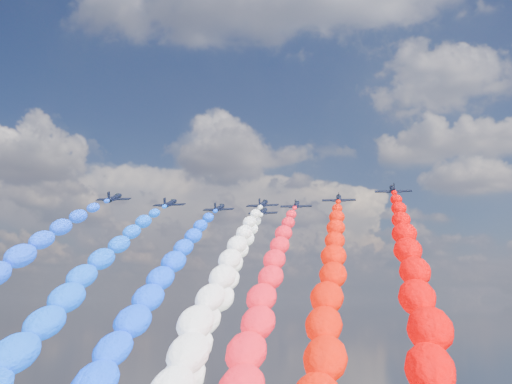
# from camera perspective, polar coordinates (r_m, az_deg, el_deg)

# --- Properties ---
(jet_0) EXTENTS (8.42, 11.15, 5.48)m
(jet_0) POSITION_cam_1_polar(r_m,az_deg,el_deg) (150.16, -12.78, -0.53)
(jet_0) COLOR black
(jet_1) EXTENTS (8.25, 11.03, 5.48)m
(jet_1) POSITION_cam_1_polar(r_m,az_deg,el_deg) (156.41, -7.84, -1.05)
(jet_1) COLOR black
(trail_1) EXTENTS (6.37, 98.59, 51.70)m
(trail_1) POSITION_cam_1_polar(r_m,az_deg,el_deg) (107.64, -16.25, -9.66)
(trail_1) COLOR blue
(jet_2) EXTENTS (8.27, 11.05, 5.48)m
(jet_2) POSITION_cam_1_polar(r_m,az_deg,el_deg) (162.94, -3.39, -1.47)
(jet_2) COLOR black
(trail_2) EXTENTS (6.37, 98.59, 51.70)m
(trail_2) POSITION_cam_1_polar(r_m,az_deg,el_deg) (112.70, -9.31, -9.91)
(trail_2) COLOR #083EFB
(jet_3) EXTENTS (8.50, 11.21, 5.48)m
(jet_3) POSITION_cam_1_polar(r_m,az_deg,el_deg) (155.92, 0.63, -1.11)
(jet_3) COLOR black
(trail_3) EXTENTS (6.37, 98.59, 51.70)m
(trail_3) POSITION_cam_1_polar(r_m,az_deg,el_deg) (104.65, -3.70, -10.03)
(trail_3) COLOR white
(jet_4) EXTENTS (8.02, 10.86, 5.48)m
(jet_4) POSITION_cam_1_polar(r_m,az_deg,el_deg) (169.39, 0.66, -1.81)
(jet_4) COLOR black
(trail_4) EXTENTS (6.37, 98.59, 51.70)m
(trail_4) POSITION_cam_1_polar(r_m,az_deg,el_deg) (118.22, -3.14, -10.01)
(trail_4) COLOR white
(jet_5) EXTENTS (8.20, 10.99, 5.48)m
(jet_5) POSITION_cam_1_polar(r_m,az_deg,el_deg) (157.56, 3.69, -1.18)
(jet_5) COLOR black
(trail_5) EXTENTS (6.37, 98.59, 51.70)m
(trail_5) POSITION_cam_1_polar(r_m,az_deg,el_deg) (105.79, 0.99, -10.05)
(trail_5) COLOR red
(jet_6) EXTENTS (8.28, 11.05, 5.48)m
(jet_6) POSITION_cam_1_polar(r_m,az_deg,el_deg) (148.98, 7.55, -0.62)
(jet_6) COLOR black
(trail_6) EXTENTS (6.37, 98.59, 51.70)m
(trail_6) POSITION_cam_1_polar(r_m,az_deg,el_deg) (96.77, 6.76, -10.00)
(trail_6) COLOR red
(jet_7) EXTENTS (7.97, 10.83, 5.48)m
(jet_7) POSITION_cam_1_polar(r_m,az_deg,el_deg) (138.88, 12.36, 0.20)
(jet_7) COLOR black
(trail_7) EXTENTS (6.37, 98.59, 51.70)m
(trail_7) POSITION_cam_1_polar(r_m,az_deg,el_deg) (86.60, 14.52, -9.79)
(trail_7) COLOR #E10001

